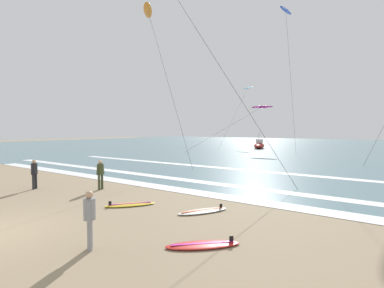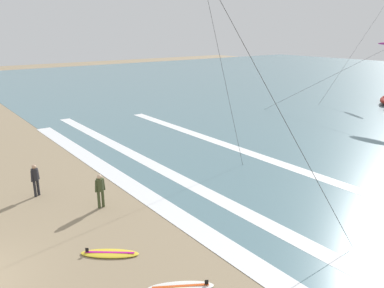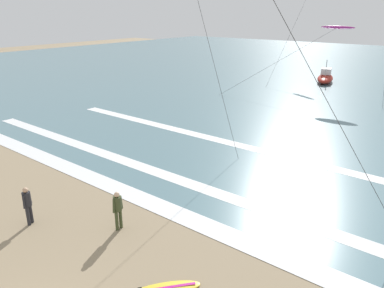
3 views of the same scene
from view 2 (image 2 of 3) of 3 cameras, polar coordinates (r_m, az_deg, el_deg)
The scene contains 7 objects.
wave_foam_shoreline at distance 16.58m, azimuth -1.69°, elevation -11.09°, with size 38.69×1.08×0.01m, color white.
wave_foam_mid_break at distance 18.43m, azimuth 3.76°, elevation -8.11°, with size 42.01×0.86×0.01m, color white.
wave_foam_outer_break at distance 22.91m, azimuth 15.09°, elevation -3.58°, with size 36.86×0.87×0.01m, color white.
surfer_background_far at distance 19.80m, azimuth -22.43°, elevation -4.65°, with size 0.32×0.49×1.60m.
surfer_foreground_main at distance 17.64m, azimuth -13.60°, elevation -6.40°, with size 0.32×0.51×1.60m.
surfboard_near_water at distance 14.54m, azimuth -12.22°, elevation -15.72°, with size 1.79×2.01×0.25m.
surfboard_foreground_flat at distance 12.71m, azimuth -1.72°, elevation -20.65°, with size 1.61×2.10×0.25m.
Camera 2 is at (12.52, -0.16, 7.78)m, focal length 35.62 mm.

